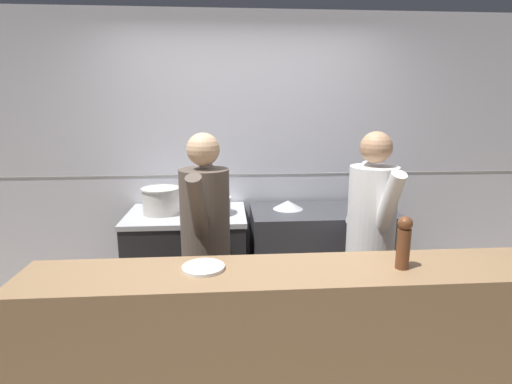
# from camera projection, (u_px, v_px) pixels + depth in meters

# --- Properties ---
(wall_back_tiled) EXTENTS (8.00, 0.06, 2.60)m
(wall_back_tiled) POSITION_uv_depth(u_px,v_px,m) (245.00, 158.00, 3.72)
(wall_back_tiled) COLOR silver
(wall_back_tiled) RESTS_ON ground_plane
(oven_range) EXTENTS (1.00, 0.71, 0.89)m
(oven_range) POSITION_uv_depth(u_px,v_px,m) (188.00, 262.00, 3.48)
(oven_range) COLOR #232326
(oven_range) RESTS_ON ground_plane
(prep_counter) EXTENTS (1.25, 0.65, 0.90)m
(prep_counter) POSITION_uv_depth(u_px,v_px,m) (321.00, 258.00, 3.57)
(prep_counter) COLOR #38383D
(prep_counter) RESTS_ON ground_plane
(pass_counter) EXTENTS (2.76, 0.45, 0.96)m
(pass_counter) POSITION_uv_depth(u_px,v_px,m) (288.00, 353.00, 2.16)
(pass_counter) COLOR #93704C
(pass_counter) RESTS_ON ground_plane
(stock_pot) EXTENTS (0.32, 0.32, 0.22)m
(stock_pot) POSITION_uv_depth(u_px,v_px,m) (161.00, 200.00, 3.34)
(stock_pot) COLOR beige
(stock_pot) RESTS_ON oven_range
(sauce_pot) EXTENTS (0.31, 0.31, 0.14)m
(sauce_pot) POSITION_uv_depth(u_px,v_px,m) (213.00, 205.00, 3.34)
(sauce_pot) COLOR beige
(sauce_pot) RESTS_ON oven_range
(mixing_bowl_steel) EXTENTS (0.26, 0.26, 0.07)m
(mixing_bowl_steel) POSITION_uv_depth(u_px,v_px,m) (288.00, 205.00, 3.49)
(mixing_bowl_steel) COLOR #B7BABF
(mixing_bowl_steel) RESTS_ON prep_counter
(plated_dish_main) EXTENTS (0.22, 0.22, 0.02)m
(plated_dish_main) POSITION_uv_depth(u_px,v_px,m) (203.00, 268.00, 2.06)
(plated_dish_main) COLOR white
(plated_dish_main) RESTS_ON pass_counter
(pepper_mill) EXTENTS (0.08, 0.08, 0.28)m
(pepper_mill) POSITION_uv_depth(u_px,v_px,m) (404.00, 241.00, 2.05)
(pepper_mill) COLOR brown
(pepper_mill) RESTS_ON pass_counter
(chef_head_cook) EXTENTS (0.37, 0.71, 1.62)m
(chef_head_cook) POSITION_uv_depth(u_px,v_px,m) (206.00, 240.00, 2.69)
(chef_head_cook) COLOR black
(chef_head_cook) RESTS_ON ground_plane
(chef_sous) EXTENTS (0.37, 0.71, 1.62)m
(chef_sous) POSITION_uv_depth(u_px,v_px,m) (370.00, 235.00, 2.79)
(chef_sous) COLOR black
(chef_sous) RESTS_ON ground_plane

